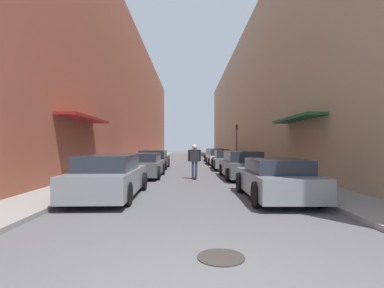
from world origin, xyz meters
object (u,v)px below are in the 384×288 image
parked_car_right_4 (214,155)px  skateboarder (195,158)px  parked_car_right_3 (218,157)px  parked_car_right_1 (242,165)px  parked_car_left_0 (110,177)px  manhole_cover (221,257)px  parked_car_left_2 (154,160)px  parked_car_left_1 (143,165)px  traffic_light (237,139)px  parked_car_right_0 (275,179)px  parked_car_right_2 (227,160)px

parked_car_right_4 → skateboarder: skateboarder is taller
parked_car_right_3 → parked_car_right_4: (0.10, 5.44, 0.01)m
parked_car_right_1 → parked_car_left_0: bearing=-133.6°
parked_car_left_0 → manhole_cover: parked_car_left_0 is taller
parked_car_left_2 → parked_car_left_1: bearing=-88.9°
parked_car_left_2 → traffic_light: size_ratio=1.36×
parked_car_right_1 → parked_car_right_0: bearing=-90.0°
parked_car_left_0 → parked_car_right_2: (5.14, 10.80, -0.02)m
parked_car_right_0 → parked_car_right_3: bearing=90.3°
parked_car_left_0 → manhole_cover: bearing=-59.8°
parked_car_left_0 → parked_car_right_1: 7.48m
parked_car_right_0 → parked_car_right_3: parked_car_right_3 is taller
parked_car_right_3 → parked_car_right_0: bearing=-89.7°
skateboarder → parked_car_left_0: bearing=-118.5°
skateboarder → traffic_light: size_ratio=0.50×
parked_car_right_1 → manhole_cover: (-2.18, -10.55, -0.64)m
traffic_light → parked_car_right_1: bearing=-97.9°
parked_car_left_2 → parked_car_left_0: bearing=-90.1°
parked_car_left_1 → parked_car_right_4: size_ratio=1.06×
parked_car_left_2 → manhole_cover: 17.15m
parked_car_right_4 → traffic_light: traffic_light is taller
parked_car_left_0 → parked_car_right_0: size_ratio=1.12×
parked_car_right_4 → manhole_cover: (-2.18, -26.82, -0.63)m
parked_car_left_2 → traffic_light: bearing=37.6°
skateboarder → parked_car_left_2: bearing=112.8°
parked_car_right_4 → skateboarder: 16.73m
parked_car_right_2 → traffic_light: bearing=75.2°
parked_car_left_0 → parked_car_right_3: size_ratio=1.14×
parked_car_right_4 → parked_car_right_3: bearing=-91.1°
manhole_cover → parked_car_right_2: bearing=82.3°
parked_car_right_0 → traffic_light: 17.47m
parked_car_left_1 → skateboarder: skateboarder is taller
parked_car_left_2 → traffic_light: (6.75, 5.19, 1.59)m
traffic_light → skateboarder: bearing=-108.6°
parked_car_right_3 → traffic_light: (1.70, 0.69, 1.59)m
parked_car_right_2 → parked_car_right_3: bearing=90.8°
parked_car_left_0 → traffic_light: 18.30m
parked_car_left_1 → parked_car_right_0: size_ratio=1.01×
parked_car_right_2 → skateboarder: 6.15m
skateboarder → traffic_light: traffic_light is taller
parked_car_left_1 → parked_car_right_0: 8.08m
parked_car_right_1 → traffic_light: traffic_light is taller
parked_car_left_2 → manhole_cover: parked_car_left_2 is taller
manhole_cover → traffic_light: size_ratio=0.21×
parked_car_left_1 → parked_car_right_2: 6.99m
parked_car_right_0 → parked_car_right_4: parked_car_right_4 is taller
parked_car_left_1 → parked_car_right_1: bearing=-5.8°
traffic_light → parked_car_left_1: bearing=-121.1°
parked_car_right_0 → parked_car_right_4: (0.00, 22.08, 0.03)m
parked_car_right_2 → manhole_cover: 16.09m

